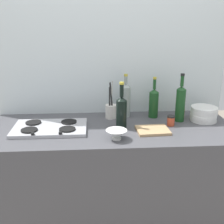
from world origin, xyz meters
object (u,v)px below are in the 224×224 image
at_px(wine_bottle_mid_right, 154,102).
at_px(condiment_jar_front, 180,112).
at_px(mixing_bowl, 116,134).
at_px(utensil_crock, 111,110).
at_px(wine_bottle_leftmost, 180,103).
at_px(wine_bottle_mid_left, 121,111).
at_px(stovetop_hob, 50,128).
at_px(cutting_board, 153,130).
at_px(condiment_jar_rear, 171,120).
at_px(plate_stack, 204,114).
at_px(wine_bottle_rightmost, 126,100).

relative_size(wine_bottle_mid_right, condiment_jar_front, 3.87).
xyz_separation_m(mixing_bowl, utensil_crock, (-0.01, 0.41, 0.03)).
xyz_separation_m(wine_bottle_leftmost, wine_bottle_mid_left, (-0.46, -0.11, -0.02)).
xyz_separation_m(stovetop_hob, mixing_bowl, (0.46, -0.20, 0.02)).
xyz_separation_m(utensil_crock, cutting_board, (0.28, -0.30, -0.06)).
bearing_deg(mixing_bowl, stovetop_hob, 156.66).
relative_size(condiment_jar_front, condiment_jar_rear, 1.10).
bearing_deg(plate_stack, stovetop_hob, -174.68).
height_order(utensil_crock, condiment_jar_rear, utensil_crock).
relative_size(condiment_jar_rear, cutting_board, 0.34).
bearing_deg(stovetop_hob, condiment_jar_front, 11.77).
distance_m(utensil_crock, condiment_jar_front, 0.56).
xyz_separation_m(plate_stack, wine_bottle_rightmost, (-0.59, 0.14, 0.08)).
height_order(stovetop_hob, wine_bottle_mid_left, wine_bottle_mid_left).
relative_size(plate_stack, mixing_bowl, 1.46).
bearing_deg(wine_bottle_leftmost, stovetop_hob, -173.22).
bearing_deg(plate_stack, wine_bottle_rightmost, 166.39).
distance_m(stovetop_hob, wine_bottle_mid_left, 0.53).
xyz_separation_m(plate_stack, wine_bottle_mid_right, (-0.37, 0.11, 0.07)).
height_order(plate_stack, wine_bottle_mid_right, wine_bottle_mid_right).
height_order(plate_stack, wine_bottle_rightmost, wine_bottle_rightmost).
bearing_deg(wine_bottle_leftmost, condiment_jar_rear, -134.88).
bearing_deg(condiment_jar_front, wine_bottle_leftmost, -110.61).
height_order(wine_bottle_mid_left, condiment_jar_rear, wine_bottle_mid_left).
relative_size(wine_bottle_leftmost, condiment_jar_rear, 4.84).
bearing_deg(utensil_crock, wine_bottle_mid_left, -73.11).
distance_m(wine_bottle_mid_right, mixing_bowl, 0.54).
xyz_separation_m(wine_bottle_leftmost, condiment_jar_rear, (-0.09, -0.09, -0.11)).
bearing_deg(wine_bottle_mid_right, condiment_jar_front, -2.02).
height_order(wine_bottle_mid_right, cutting_board, wine_bottle_mid_right).
height_order(stovetop_hob, wine_bottle_mid_right, wine_bottle_mid_right).
height_order(condiment_jar_front, cutting_board, condiment_jar_front).
height_order(stovetop_hob, condiment_jar_front, condiment_jar_front).
xyz_separation_m(utensil_crock, condiment_jar_front, (0.56, -0.00, -0.02)).
relative_size(wine_bottle_mid_right, wine_bottle_rightmost, 0.94).
xyz_separation_m(plate_stack, cutting_board, (-0.44, -0.19, -0.05)).
bearing_deg(plate_stack, utensil_crock, 171.43).
bearing_deg(wine_bottle_leftmost, condiment_jar_front, 69.39).
relative_size(wine_bottle_leftmost, mixing_bowl, 2.63).
bearing_deg(wine_bottle_mid_right, mixing_bowl, -128.36).
height_order(plate_stack, condiment_jar_rear, plate_stack).
relative_size(stovetop_hob, utensil_crock, 1.70).
xyz_separation_m(wine_bottle_mid_left, wine_bottle_rightmost, (0.06, 0.24, 0.01)).
bearing_deg(wine_bottle_rightmost, condiment_jar_front, -5.33).
bearing_deg(wine_bottle_leftmost, wine_bottle_rightmost, 161.47).
xyz_separation_m(wine_bottle_rightmost, utensil_crock, (-0.12, -0.04, -0.07)).
height_order(mixing_bowl, condiment_jar_front, condiment_jar_front).
xyz_separation_m(wine_bottle_leftmost, condiment_jar_front, (0.04, 0.09, -0.10)).
distance_m(wine_bottle_mid_left, condiment_jar_front, 0.54).
xyz_separation_m(stovetop_hob, wine_bottle_mid_left, (0.51, 0.01, 0.11)).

